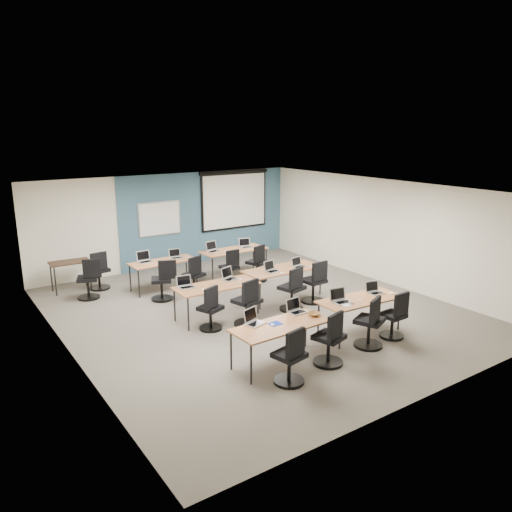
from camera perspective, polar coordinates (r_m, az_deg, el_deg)
floor at (r=11.21m, az=-0.01°, el=-6.26°), size 8.00×9.00×0.02m
ceiling at (r=10.56m, az=-0.01°, el=7.57°), size 8.00×9.00×0.02m
wall_back at (r=14.66m, az=-9.98°, el=3.98°), size 8.00×0.04×2.70m
wall_front at (r=7.69m, az=19.35°, el=-6.35°), size 8.00×0.04×2.70m
wall_left at (r=9.25m, az=-20.98°, el=-2.98°), size 0.04×9.00×2.70m
wall_right at (r=13.42m, az=14.27°, el=2.78°), size 0.04×9.00×2.70m
blue_accent_panel at (r=15.18m, az=-5.63°, el=4.49°), size 5.50×0.04×2.70m
whiteboard at (r=14.46m, az=-10.96°, el=4.20°), size 1.28×0.03×0.98m
projector_screen at (r=15.52m, az=-2.47°, el=6.77°), size 2.40×0.10×1.82m
training_table_front_left at (r=8.57m, az=2.85°, el=-8.12°), size 1.74×0.73×0.73m
training_table_front_right at (r=10.00m, az=11.84°, el=-5.04°), size 1.74×0.72×0.73m
training_table_mid_left at (r=10.64m, az=-4.51°, el=-3.55°), size 1.81×0.76×0.73m
training_table_mid_right at (r=11.83m, az=3.09°, el=-1.64°), size 1.91×0.80×0.73m
training_table_back_left at (r=12.69m, az=-10.56°, el=-0.80°), size 1.67×0.69×0.73m
training_table_back_right at (r=13.65m, az=-2.54°, el=0.55°), size 1.84×0.77×0.73m
laptop_0 at (r=8.57m, az=-0.31°, el=-7.32°), size 0.33×0.28×0.25m
mouse_0 at (r=8.51m, az=1.92°, el=-7.85°), size 0.09×0.11×0.03m
task_chair_0 at (r=8.06m, az=3.99°, el=-11.86°), size 0.50×0.50×0.98m
laptop_1 at (r=9.09m, az=4.59°, el=-6.06°), size 0.32×0.27×0.24m
mouse_1 at (r=9.10m, az=6.69°, el=-6.43°), size 0.09×0.11×0.03m
task_chair_1 at (r=8.72m, az=8.47°, el=-9.79°), size 0.53×0.52×1.00m
laptop_2 at (r=9.70m, az=9.65°, el=-4.85°), size 0.35×0.30×0.26m
mouse_2 at (r=9.83m, az=11.75°, el=-5.02°), size 0.07×0.10×0.03m
task_chair_2 at (r=9.51m, az=12.92°, el=-7.84°), size 0.58×0.54×1.02m
laptop_3 at (r=10.35m, az=13.42°, el=-3.84°), size 0.31×0.26×0.24m
mouse_3 at (r=10.41m, az=15.22°, el=-4.12°), size 0.09×0.11×0.03m
task_chair_3 at (r=10.05m, az=15.56°, el=-6.95°), size 0.47×0.47×0.95m
laptop_4 at (r=10.53m, az=-8.05°, el=-3.25°), size 0.32×0.27×0.24m
mouse_4 at (r=10.35m, az=-6.10°, el=-3.80°), size 0.06×0.09×0.03m
task_chair_4 at (r=10.09m, az=-5.19°, el=-6.37°), size 0.49×0.47×0.95m
laptop_5 at (r=10.99m, az=-3.11°, el=-2.34°), size 0.34×0.29×0.26m
mouse_5 at (r=10.95m, az=-1.79°, el=-2.67°), size 0.07×0.10×0.03m
task_chair_5 at (r=10.25m, az=-0.94°, el=-5.76°), size 0.55×0.55×1.03m
laptop_6 at (r=11.56m, az=1.77°, el=-1.49°), size 0.32×0.27×0.25m
mouse_6 at (r=11.42m, az=2.97°, el=-1.96°), size 0.09×0.12×0.04m
task_chair_6 at (r=11.11m, az=4.22°, el=-4.18°), size 0.55×0.55×1.02m
laptop_7 at (r=11.96m, az=4.86°, el=-0.99°), size 0.30×0.26×0.23m
mouse_7 at (r=12.04m, az=6.46°, el=-1.16°), size 0.08×0.11×0.03m
task_chair_7 at (r=11.66m, az=6.73°, el=-3.34°), size 0.54×0.54×1.02m
laptop_8 at (r=12.68m, az=-12.60°, el=-0.36°), size 0.35×0.30×0.27m
mouse_8 at (r=12.48m, az=-11.05°, el=-0.77°), size 0.07×0.10×0.04m
task_chair_8 at (r=11.95m, az=-10.57°, el=-3.10°), size 0.55×0.51×1.00m
laptop_9 at (r=12.90m, az=-9.14°, el=0.02°), size 0.30×0.25×0.23m
mouse_9 at (r=12.87m, az=-7.75°, el=-0.18°), size 0.07×0.10×0.03m
task_chair_9 at (r=12.29m, az=-7.05°, el=-2.52°), size 0.50×0.49×0.97m
laptop_10 at (r=13.49m, az=-4.95°, el=0.82°), size 0.35×0.30×0.26m
mouse_10 at (r=13.37m, az=-3.50°, el=0.50°), size 0.07×0.10×0.03m
task_chair_10 at (r=12.92m, az=-2.96°, el=-1.62°), size 0.47×0.47×0.95m
laptop_11 at (r=13.89m, az=-1.15°, el=1.26°), size 0.32×0.28×0.25m
mouse_11 at (r=13.80m, az=-0.09°, el=0.97°), size 0.08×0.11×0.03m
task_chair_11 at (r=13.19m, az=0.21°, el=-1.14°), size 0.55×0.53×1.01m
blue_mousepad at (r=8.57m, az=2.20°, el=-7.74°), size 0.23×0.19×0.01m
snack_bowl at (r=8.98m, az=6.67°, el=-6.61°), size 0.22×0.22×0.05m
snack_plate at (r=9.57m, az=10.33°, el=-5.53°), size 0.22×0.22×0.01m
coffee_cup at (r=9.61m, az=10.73°, el=-5.28°), size 0.05×0.05×0.05m
utility_table at (r=13.21m, az=-20.51°, el=-0.96°), size 0.96×0.53×0.75m
spare_chair_a at (r=13.12m, az=-17.50°, el=-1.95°), size 0.51×0.51×1.00m
spare_chair_b at (r=12.48m, az=-18.54°, el=-2.86°), size 0.54×0.52×1.00m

